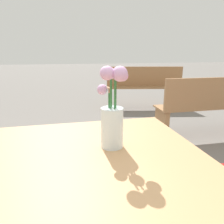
{
  "coord_description": "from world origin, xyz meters",
  "views": [
    {
      "loc": [
        -0.08,
        -0.77,
        1.17
      ],
      "look_at": [
        0.11,
        0.12,
        0.91
      ],
      "focal_mm": 35.0,
      "sensor_mm": 36.0,
      "label": 1
    }
  ],
  "objects_px": {
    "bench_near": "(219,105)",
    "bench_far": "(145,86)",
    "table_front": "(93,182)",
    "flower_vase": "(112,118)"
  },
  "relations": [
    {
      "from": "bench_near",
      "to": "bench_far",
      "type": "bearing_deg",
      "value": 101.22
    },
    {
      "from": "table_front",
      "to": "flower_vase",
      "type": "distance_m",
      "value": 0.28
    },
    {
      "from": "table_front",
      "to": "bench_near",
      "type": "distance_m",
      "value": 2.58
    },
    {
      "from": "flower_vase",
      "to": "table_front",
      "type": "bearing_deg",
      "value": -132.44
    },
    {
      "from": "flower_vase",
      "to": "bench_near",
      "type": "distance_m",
      "value": 2.45
    },
    {
      "from": "table_front",
      "to": "bench_far",
      "type": "distance_m",
      "value": 3.89
    },
    {
      "from": "bench_near",
      "to": "bench_far",
      "type": "relative_size",
      "value": 1.02
    },
    {
      "from": "flower_vase",
      "to": "bench_far",
      "type": "bearing_deg",
      "value": 67.27
    },
    {
      "from": "bench_near",
      "to": "bench_far",
      "type": "height_order",
      "value": "same"
    },
    {
      "from": "bench_near",
      "to": "bench_far",
      "type": "xyz_separation_m",
      "value": [
        -0.37,
        1.84,
        -0.0
      ]
    }
  ]
}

